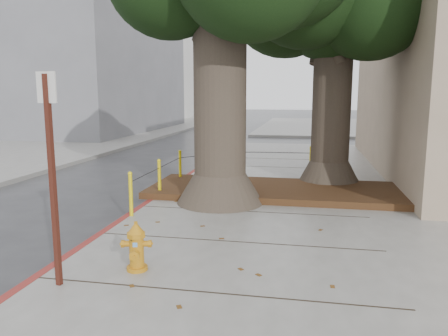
% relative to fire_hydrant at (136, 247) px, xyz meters
% --- Properties ---
extents(ground, '(140.00, 140.00, 0.00)m').
position_rel_fire_hydrant_xyz_m(ground, '(0.69, 1.49, -0.51)').
color(ground, '#28282B').
rests_on(ground, ground).
extents(sidewalk_far, '(16.00, 20.00, 0.15)m').
position_rel_fire_hydrant_xyz_m(sidewalk_far, '(6.69, 31.49, -0.43)').
color(sidewalk_far, slate).
rests_on(sidewalk_far, ground).
extents(curb_red, '(0.14, 26.00, 0.16)m').
position_rel_fire_hydrant_xyz_m(curb_red, '(-1.31, 3.99, -0.43)').
color(curb_red, maroon).
rests_on(curb_red, ground).
extents(planter_bed, '(6.40, 2.60, 0.16)m').
position_rel_fire_hydrant_xyz_m(planter_bed, '(1.59, 5.39, -0.28)').
color(planter_bed, black).
rests_on(planter_bed, sidewalk_main).
extents(building_far_grey, '(12.00, 16.00, 12.00)m').
position_rel_fire_hydrant_xyz_m(building_far_grey, '(-14.31, 23.49, 5.49)').
color(building_far_grey, slate).
rests_on(building_far_grey, ground).
extents(building_far_white, '(12.00, 18.00, 15.00)m').
position_rel_fire_hydrant_xyz_m(building_far_white, '(-16.31, 46.49, 6.99)').
color(building_far_white, silver).
rests_on(building_far_white, ground).
extents(tree_far, '(4.50, 3.80, 7.17)m').
position_rel_fire_hydrant_xyz_m(tree_far, '(3.33, 6.81, 4.51)').
color(tree_far, '#4C3F33').
rests_on(tree_far, sidewalk_main).
extents(bollard_ring, '(3.79, 5.39, 0.95)m').
position_rel_fire_hydrant_xyz_m(bollard_ring, '(-0.18, 5.86, 0.16)').
color(bollard_ring, yellow).
rests_on(bollard_ring, sidewalk_main).
extents(fire_hydrant, '(0.39, 0.37, 0.73)m').
position_rel_fire_hydrant_xyz_m(fire_hydrant, '(0.00, 0.00, 0.00)').
color(fire_hydrant, orange).
rests_on(fire_hydrant, sidewalk_main).
extents(signpost, '(0.28, 0.07, 2.80)m').
position_rel_fire_hydrant_xyz_m(signpost, '(-0.84, -0.66, 1.23)').
color(signpost, '#471911').
rests_on(signpost, sidewalk_main).
extents(car_silver, '(3.47, 1.49, 1.17)m').
position_rel_fire_hydrant_xyz_m(car_silver, '(7.66, 19.46, 0.08)').
color(car_silver, '#99999E').
rests_on(car_silver, ground).
extents(car_dark, '(1.68, 3.80, 1.09)m').
position_rel_fire_hydrant_xyz_m(car_dark, '(-11.36, 19.77, 0.04)').
color(car_dark, black).
rests_on(car_dark, ground).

